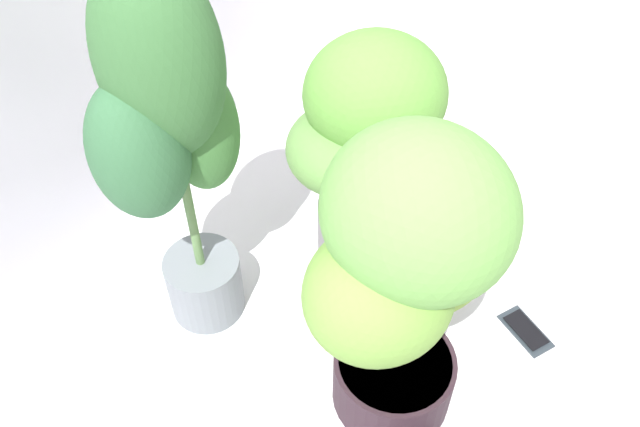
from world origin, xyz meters
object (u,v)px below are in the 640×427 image
potted_plant_center (366,139)px  cell_phone (526,331)px  potted_plant_front_left (407,270)px  potted_plant_back_left (169,133)px

potted_plant_center → cell_phone: potted_plant_center is taller
potted_plant_center → cell_phone: size_ratio=4.19×
potted_plant_front_left → potted_plant_center: (0.37, 0.28, -0.08)m
potted_plant_back_left → cell_phone: potted_plant_back_left is taller
potted_plant_center → potted_plant_front_left: bearing=-143.1°
cell_phone → potted_plant_front_left: bearing=-2.8°
potted_plant_front_left → potted_plant_center: size_ratio=1.19×
potted_plant_center → cell_phone: bearing=-93.2°
potted_plant_back_left → potted_plant_center: bearing=-33.5°
potted_plant_front_left → potted_plant_center: bearing=36.9°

